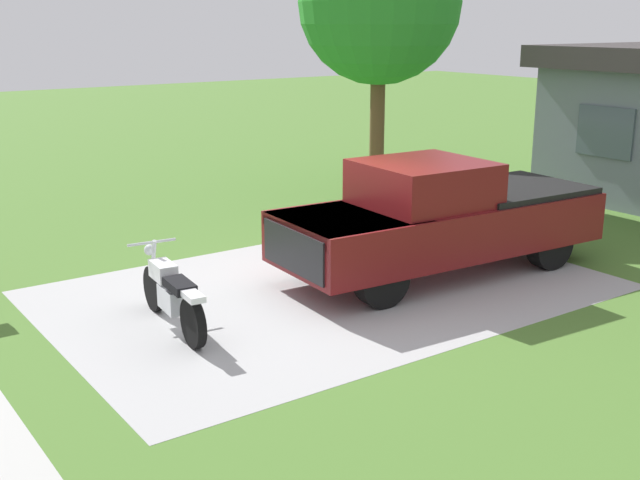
% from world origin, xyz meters
% --- Properties ---
extents(ground_plane, '(80.00, 80.00, 0.00)m').
position_xyz_m(ground_plane, '(0.00, 0.00, 0.00)').
color(ground_plane, '#4A742D').
extents(driveway_pad, '(5.62, 8.43, 0.01)m').
position_xyz_m(driveway_pad, '(0.00, 0.00, 0.00)').
color(driveway_pad, '#A7A7A7').
rests_on(driveway_pad, ground).
extents(motorcycle, '(2.21, 0.70, 1.09)m').
position_xyz_m(motorcycle, '(0.04, -2.66, 0.47)').
color(motorcycle, black).
rests_on(motorcycle, ground).
extents(pickup_truck, '(2.31, 5.73, 1.90)m').
position_xyz_m(pickup_truck, '(0.34, 2.07, 0.95)').
color(pickup_truck, black).
rests_on(pickup_truck, ground).
extents(shade_tree, '(3.84, 3.84, 6.39)m').
position_xyz_m(shade_tree, '(-5.54, 5.45, 4.45)').
color(shade_tree, brown).
rests_on(shade_tree, ground).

